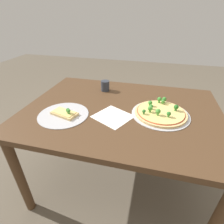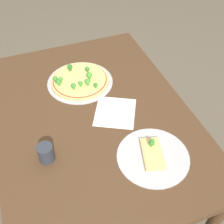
{
  "view_description": "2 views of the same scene",
  "coord_description": "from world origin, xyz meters",
  "views": [
    {
      "loc": [
        0.19,
        -1.01,
        1.3
      ],
      "look_at": [
        -0.04,
        -0.09,
        0.73
      ],
      "focal_mm": 28.0,
      "sensor_mm": 36.0,
      "label": 1
    },
    {
      "loc": [
        -0.95,
        0.25,
        1.73
      ],
      "look_at": [
        -0.04,
        -0.09,
        0.73
      ],
      "focal_mm": 45.0,
      "sensor_mm": 36.0,
      "label": 2
    }
  ],
  "objects": [
    {
      "name": "paper_menu",
      "position": [
        -0.03,
        -0.11,
        0.71
      ],
      "size": [
        0.28,
        0.27,
        0.0
      ],
      "primitive_type": "cube",
      "rotation": [
        0.0,
        0.0,
        -0.48
      ],
      "color": "white",
      "rests_on": "dining_table"
    },
    {
      "name": "pizza_tray_whole",
      "position": [
        0.26,
        -0.01,
        0.73
      ],
      "size": [
        0.37,
        0.37,
        0.07
      ],
      "color": "#B7B7BC",
      "rests_on": "dining_table"
    },
    {
      "name": "pizza_tray_slice",
      "position": [
        -0.34,
        -0.17,
        0.72
      ],
      "size": [
        0.32,
        0.32,
        0.06
      ],
      "color": "#B7B7BC",
      "rests_on": "dining_table"
    },
    {
      "name": "ground_plane",
      "position": [
        0.0,
        0.0,
        0.0
      ],
      "size": [
        8.0,
        8.0,
        0.0
      ],
      "primitive_type": "plane",
      "color": "brown"
    },
    {
      "name": "dining_table",
      "position": [
        0.0,
        0.0,
        0.63
      ],
      "size": [
        1.31,
        0.95,
        0.71
      ],
      "color": "#4C331E",
      "rests_on": "ground_plane"
    },
    {
      "name": "drinking_cup",
      "position": [
        -0.19,
        0.26,
        0.75
      ],
      "size": [
        0.07,
        0.07,
        0.08
      ],
      "primitive_type": "cylinder",
      "color": "#2D333D",
      "rests_on": "dining_table"
    }
  ]
}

